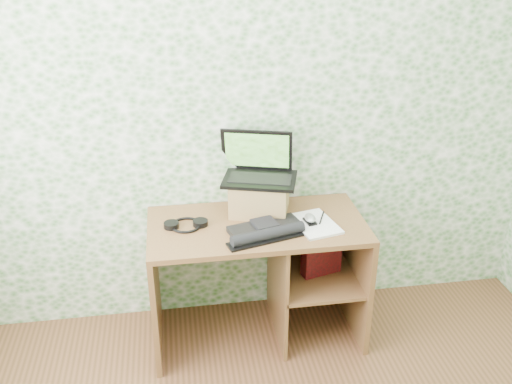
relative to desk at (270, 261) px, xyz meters
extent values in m
plane|color=white|center=(-0.08, 0.28, 0.82)|extent=(3.50, 0.00, 3.50)
cube|color=brown|center=(-0.08, -0.03, 0.25)|extent=(1.20, 0.60, 0.03)
cube|color=brown|center=(-0.66, -0.03, -0.12)|extent=(0.03, 0.60, 0.72)
cube|color=brown|center=(0.51, -0.03, -0.12)|extent=(0.03, 0.60, 0.72)
cube|color=brown|center=(0.04, -0.03, -0.12)|extent=(0.02, 0.56, 0.72)
cube|color=brown|center=(0.27, -0.03, -0.10)|extent=(0.46, 0.56, 0.02)
cube|color=brown|center=(0.28, 0.26, -0.12)|extent=(0.48, 0.02, 0.72)
cube|color=olive|center=(-0.04, 0.12, 0.36)|extent=(0.38, 0.34, 0.19)
cube|color=black|center=(-0.04, 0.12, 0.47)|extent=(0.46, 0.38, 0.02)
cube|color=black|center=(-0.04, 0.10, 0.48)|extent=(0.38, 0.24, 0.00)
cube|color=black|center=(-0.04, 0.23, 0.60)|extent=(0.40, 0.18, 0.25)
cube|color=#2B5518|center=(-0.04, 0.22, 0.60)|extent=(0.36, 0.15, 0.21)
cube|color=black|center=(-0.05, -0.10, 0.28)|extent=(0.41, 0.24, 0.03)
cube|color=black|center=(-0.05, -0.10, 0.29)|extent=(0.15, 0.15, 0.05)
cylinder|color=black|center=(-0.05, -0.21, 0.30)|extent=(0.41, 0.17, 0.06)
cube|color=black|center=(-0.05, -0.21, 0.27)|extent=(0.45, 0.20, 0.01)
torus|color=black|center=(-0.47, 0.00, 0.28)|extent=(0.17, 0.17, 0.01)
cylinder|color=black|center=(-0.54, 0.00, 0.28)|extent=(0.08, 0.08, 0.03)
cylinder|color=black|center=(-0.39, 0.00, 0.28)|extent=(0.08, 0.08, 0.03)
cube|color=white|center=(0.23, -0.09, 0.28)|extent=(0.27, 0.34, 0.01)
ellipsoid|color=#B4B4B7|center=(0.21, -0.08, 0.30)|extent=(0.08, 0.10, 0.03)
cylinder|color=black|center=(0.28, -0.05, 0.29)|extent=(0.07, 0.14, 0.01)
cube|color=maroon|center=(0.30, -0.03, 0.05)|extent=(0.24, 0.13, 0.28)
camera|label=1|loc=(-0.51, -2.75, 1.79)|focal=40.00mm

